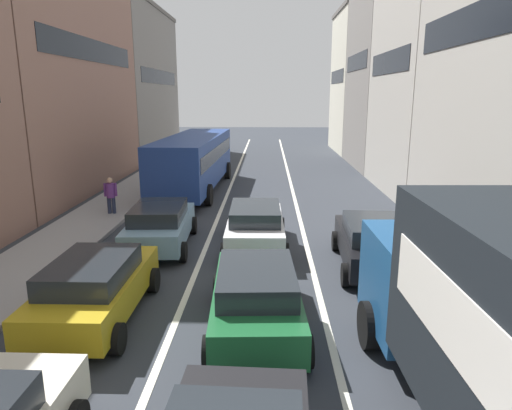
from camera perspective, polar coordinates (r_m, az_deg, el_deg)
sidewalk_left at (r=23.66m, az=-15.93°, el=1.07°), size 2.60×64.00×0.14m
lane_stripe_left at (r=22.70m, az=-3.78°, el=0.88°), size 0.16×60.00×0.01m
lane_stripe_right at (r=22.64m, az=4.82°, el=0.83°), size 0.16×60.00×0.01m
building_row_left at (r=27.79m, az=-25.80°, el=14.26°), size 7.20×43.90×13.31m
building_row_right at (r=26.76m, az=23.17°, el=14.89°), size 7.20×43.90×13.29m
sedan_centre_lane_second at (r=10.01m, az=0.04°, el=-11.25°), size 2.22×4.38×1.49m
wagon_left_lane_second at (r=11.06m, az=-19.41°, el=-9.58°), size 2.07×4.30×1.49m
hatchback_centre_lane_third at (r=15.12m, az=-0.08°, el=-2.53°), size 2.11×4.33×1.49m
sedan_left_lane_third at (r=15.54m, az=-11.86°, el=-2.39°), size 2.23×4.38×1.49m
sedan_right_lane_behind_truck at (r=13.85m, az=14.36°, el=-4.51°), size 2.24×4.39×1.49m
bus_mid_queue_primary at (r=24.20m, az=-7.72°, el=5.81°), size 3.11×10.59×2.90m
pedestrian_near_kerb at (r=19.96m, az=-17.66°, el=1.25°), size 0.54×0.34×1.66m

